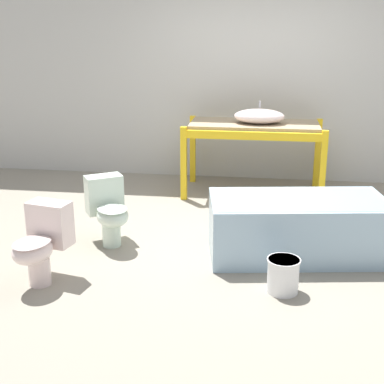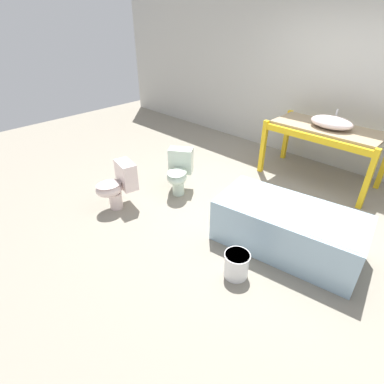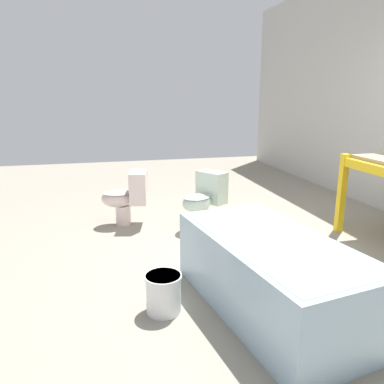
{
  "view_description": "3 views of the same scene",
  "coord_description": "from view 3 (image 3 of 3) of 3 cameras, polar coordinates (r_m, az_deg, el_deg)",
  "views": [
    {
      "loc": [
        0.16,
        -5.04,
        2.0
      ],
      "look_at": [
        -0.43,
        -0.87,
        0.66
      ],
      "focal_mm": 50.0,
      "sensor_mm": 36.0,
      "label": 1
    },
    {
      "loc": [
        1.53,
        -3.11,
        2.31
      ],
      "look_at": [
        -0.56,
        -0.96,
        0.5
      ],
      "focal_mm": 28.0,
      "sensor_mm": 36.0,
      "label": 2
    },
    {
      "loc": [
        2.64,
        -1.61,
        1.47
      ],
      "look_at": [
        -0.41,
        -0.85,
        0.65
      ],
      "focal_mm": 35.0,
      "sensor_mm": 36.0,
      "label": 3
    }
  ],
  "objects": [
    {
      "name": "toilet_near",
      "position": [
        4.37,
        -9.85,
        -0.54
      ],
      "size": [
        0.42,
        0.58,
        0.63
      ],
      "rotation": [
        0.0,
        0.0,
        -0.21
      ],
      "color": "silver",
      "rests_on": "ground_plane"
    },
    {
      "name": "bucket_white",
      "position": [
        2.69,
        -4.37,
        -15.0
      ],
      "size": [
        0.26,
        0.26,
        0.28
      ],
      "color": "white",
      "rests_on": "ground_plane"
    },
    {
      "name": "bathtub_main",
      "position": [
        2.7,
        11.83,
        -11.34
      ],
      "size": [
        1.64,
        0.98,
        0.53
      ],
      "rotation": [
        0.0,
        0.0,
        0.16
      ],
      "color": "#99B7CC",
      "rests_on": "ground_plane"
    },
    {
      "name": "ground_plane",
      "position": [
        3.43,
        16.02,
        -11.47
      ],
      "size": [
        12.0,
        12.0,
        0.0
      ],
      "primitive_type": "plane",
      "color": "gray"
    },
    {
      "name": "toilet_far",
      "position": [
        4.21,
        1.82,
        -0.88
      ],
      "size": [
        0.55,
        0.61,
        0.63
      ],
      "rotation": [
        0.0,
        0.0,
        0.57
      ],
      "color": "silver",
      "rests_on": "ground_plane"
    }
  ]
}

